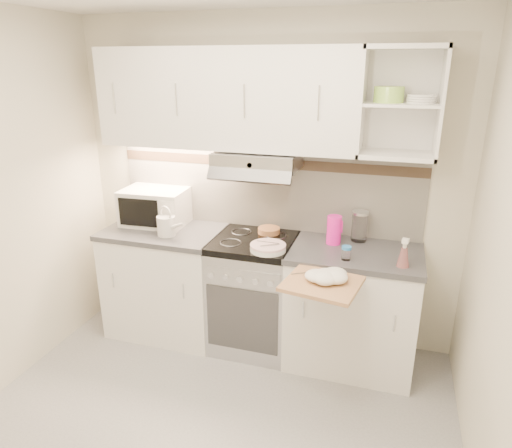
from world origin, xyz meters
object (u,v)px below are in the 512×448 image
at_px(electric_range, 254,293).
at_px(watering_can, 167,225).
at_px(plate_stack, 268,247).
at_px(cutting_board, 322,284).
at_px(glass_jar, 359,226).
at_px(microwave, 156,206).
at_px(pink_pitcher, 334,230).
at_px(spray_bottle, 404,255).

relative_size(electric_range, watering_can, 3.40).
bearing_deg(plate_stack, cutting_board, -37.80).
bearing_deg(glass_jar, microwave, -177.02).
height_order(watering_can, pink_pitcher, watering_can).
bearing_deg(microwave, watering_can, -49.47).
xyz_separation_m(electric_range, cutting_board, (0.60, -0.52, 0.42)).
height_order(plate_stack, pink_pitcher, pink_pitcher).
bearing_deg(microwave, glass_jar, -0.03).
bearing_deg(pink_pitcher, microwave, 161.75).
bearing_deg(watering_can, plate_stack, 18.69).
relative_size(watering_can, plate_stack, 1.05).
distance_m(glass_jar, cutting_board, 0.75).
bearing_deg(pink_pitcher, spray_bottle, -46.14).
xyz_separation_m(microwave, glass_jar, (1.62, 0.08, -0.03)).
xyz_separation_m(watering_can, glass_jar, (1.40, 0.32, 0.03)).
relative_size(spray_bottle, cutting_board, 0.48).
height_order(microwave, watering_can, microwave).
bearing_deg(plate_stack, watering_can, 175.55).
bearing_deg(glass_jar, pink_pitcher, -147.30).
relative_size(electric_range, pink_pitcher, 4.31).
bearing_deg(plate_stack, glass_jar, 32.88).
distance_m(electric_range, spray_bottle, 1.20).
bearing_deg(plate_stack, electric_range, 131.64).
xyz_separation_m(plate_stack, pink_pitcher, (0.42, 0.27, 0.08)).
bearing_deg(watering_can, microwave, 156.67).
xyz_separation_m(plate_stack, glass_jar, (0.59, 0.38, 0.09)).
bearing_deg(plate_stack, spray_bottle, 0.29).
relative_size(microwave, spray_bottle, 2.52).
distance_m(microwave, glass_jar, 1.62).
height_order(plate_stack, glass_jar, glass_jar).
height_order(microwave, glass_jar, microwave).
relative_size(microwave, watering_can, 1.99).
height_order(electric_range, cutting_board, electric_range).
bearing_deg(microwave, pink_pitcher, -3.97).
bearing_deg(plate_stack, pink_pitcher, 32.95).
distance_m(microwave, plate_stack, 1.08).
bearing_deg(watering_can, cutting_board, 5.26).
bearing_deg(electric_range, spray_bottle, -9.37).
distance_m(microwave, pink_pitcher, 1.45).
distance_m(pink_pitcher, glass_jar, 0.20).
bearing_deg(glass_jar, cutting_board, -101.74).
bearing_deg(spray_bottle, plate_stack, -169.22).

